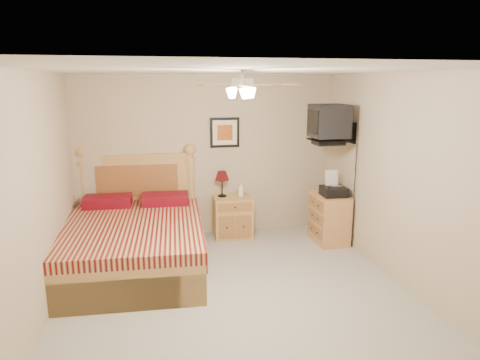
# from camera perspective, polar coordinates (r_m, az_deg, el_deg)

# --- Properties ---
(floor) EXTENTS (4.50, 4.50, 0.00)m
(floor) POSITION_cam_1_polar(r_m,az_deg,el_deg) (4.99, -0.23, -15.64)
(floor) COLOR gray
(floor) RESTS_ON ground
(ceiling) EXTENTS (4.00, 4.50, 0.04)m
(ceiling) POSITION_cam_1_polar(r_m,az_deg,el_deg) (4.38, -0.26, 14.44)
(ceiling) COLOR white
(ceiling) RESTS_ON ground
(wall_back) EXTENTS (4.00, 0.04, 2.50)m
(wall_back) POSITION_cam_1_polar(r_m,az_deg,el_deg) (6.69, -4.34, 3.15)
(wall_back) COLOR tan
(wall_back) RESTS_ON ground
(wall_front) EXTENTS (4.00, 0.04, 2.50)m
(wall_front) POSITION_cam_1_polar(r_m,az_deg,el_deg) (2.50, 11.09, -14.36)
(wall_front) COLOR tan
(wall_front) RESTS_ON ground
(wall_left) EXTENTS (0.04, 4.50, 2.50)m
(wall_left) POSITION_cam_1_polar(r_m,az_deg,el_deg) (4.55, -25.69, -2.82)
(wall_left) COLOR tan
(wall_left) RESTS_ON ground
(wall_right) EXTENTS (0.04, 4.50, 2.50)m
(wall_right) POSITION_cam_1_polar(r_m,az_deg,el_deg) (5.31, 21.37, -0.32)
(wall_right) COLOR tan
(wall_right) RESTS_ON ground
(bed) EXTENTS (1.88, 2.38, 1.47)m
(bed) POSITION_cam_1_polar(r_m,az_deg,el_deg) (5.65, -14.27, -4.44)
(bed) COLOR tan
(bed) RESTS_ON ground
(nightstand) EXTENTS (0.61, 0.46, 0.64)m
(nightstand) POSITION_cam_1_polar(r_m,az_deg,el_deg) (6.74, -0.97, -4.91)
(nightstand) COLOR #BC8943
(nightstand) RESTS_ON ground
(table_lamp) EXTENTS (0.26, 0.26, 0.41)m
(table_lamp) POSITION_cam_1_polar(r_m,az_deg,el_deg) (6.64, -2.41, -0.50)
(table_lamp) COLOR #551015
(table_lamp) RESTS_ON nightstand
(lotion_bottle) EXTENTS (0.09, 0.09, 0.22)m
(lotion_bottle) POSITION_cam_1_polar(r_m,az_deg,el_deg) (6.67, 0.12, -1.25)
(lotion_bottle) COLOR white
(lotion_bottle) RESTS_ON nightstand
(framed_picture) EXTENTS (0.46, 0.04, 0.46)m
(framed_picture) POSITION_cam_1_polar(r_m,az_deg,el_deg) (6.66, -2.05, 6.35)
(framed_picture) COLOR black
(framed_picture) RESTS_ON wall_back
(dresser) EXTENTS (0.44, 0.63, 0.74)m
(dresser) POSITION_cam_1_polar(r_m,az_deg,el_deg) (6.64, 11.82, -5.01)
(dresser) COLOR #B9783D
(dresser) RESTS_ON ground
(fax_machine) EXTENTS (0.36, 0.38, 0.37)m
(fax_machine) POSITION_cam_1_polar(r_m,az_deg,el_deg) (6.43, 12.42, -0.50)
(fax_machine) COLOR black
(fax_machine) RESTS_ON dresser
(magazine_lower) EXTENTS (0.28, 0.34, 0.03)m
(magazine_lower) POSITION_cam_1_polar(r_m,az_deg,el_deg) (6.73, 10.71, -1.31)
(magazine_lower) COLOR #B1A490
(magazine_lower) RESTS_ON dresser
(magazine_upper) EXTENTS (0.18, 0.25, 0.02)m
(magazine_upper) POSITION_cam_1_polar(r_m,az_deg,el_deg) (6.73, 10.60, -1.09)
(magazine_upper) COLOR gray
(magazine_upper) RESTS_ON magazine_lower
(wall_tv) EXTENTS (0.56, 0.46, 0.58)m
(wall_tv) POSITION_cam_1_polar(r_m,az_deg,el_deg) (6.25, 13.06, 7.34)
(wall_tv) COLOR black
(wall_tv) RESTS_ON wall_right
(ceiling_fan) EXTENTS (1.14, 1.14, 0.28)m
(ceiling_fan) POSITION_cam_1_polar(r_m,az_deg,el_deg) (4.18, 0.34, 12.59)
(ceiling_fan) COLOR silver
(ceiling_fan) RESTS_ON ceiling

